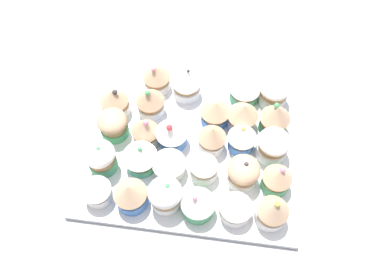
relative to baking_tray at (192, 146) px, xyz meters
The scene contains 29 objects.
ground_plane 2.10cm from the baking_tray, ahead, with size 180.00×180.00×3.00cm, color #9E9EA3.
baking_tray is the anchor object (origin of this frame).
cupcake_0 21.38cm from the baking_tray, 139.53° to the right, with size 5.70×5.70×6.49cm.
cupcake_1 17.19cm from the baking_tray, 124.86° to the right, with size 6.29×6.29×7.14cm.
cupcake_2 14.09cm from the baking_tray, 103.66° to the right, with size 6.31×6.31×7.39cm.
cupcake_3 14.72cm from the baking_tray, 78.06° to the right, with size 6.36×6.36×7.17cm.
cupcake_4 17.21cm from the baking_tray, 53.97° to the right, with size 6.10×6.10×6.88cm.
cupcake_5 21.63cm from the baking_tray, 39.83° to the right, with size 5.82×5.82×7.77cm.
cupcake_6 18.67cm from the baking_tray, 156.77° to the right, with size 6.05×6.05×7.50cm.
cupcake_7 11.76cm from the baking_tray, 147.46° to the right, with size 6.78×6.78×7.08cm.
cupcake_8 8.63cm from the baking_tray, 118.96° to the right, with size 6.63×6.63×7.25cm.
cupcake_9 8.15cm from the baking_tray, 63.75° to the right, with size 5.36×5.36×6.87cm.
cupcake_10 13.04cm from the baking_tray, 31.73° to the right, with size 6.26×6.26×6.81cm.
cupcake_11 18.76cm from the baking_tray, 22.29° to the right, with size 5.65×5.65×7.06cm.
cupcake_12 16.63cm from the baking_tray, behind, with size 6.06×6.06×6.26cm.
cupcake_13 10.21cm from the baking_tray, behind, with size 5.55×5.55×7.08cm.
cupcake_14 6.02cm from the baking_tray, behind, with size 6.51×6.51×7.68cm.
cupcake_15 5.84cm from the baking_tray, ahead, with size 5.65×5.65×7.14cm.
cupcake_16 10.72cm from the baking_tray, ahead, with size 5.73×5.73×7.08cm.
cupcake_17 16.45cm from the baking_tray, ahead, with size 6.39×6.39×6.53cm.
cupcake_18 18.55cm from the baking_tray, 160.60° to the left, with size 5.98×5.98×7.20cm.
cupcake_19 12.67cm from the baking_tray, 144.35° to the left, with size 5.97×5.97×7.67cm.
cupcake_20 8.36cm from the baking_tray, 56.96° to the left, with size 6.13×6.13×6.70cm.
cupcake_21 12.08cm from the baking_tray, 31.97° to the left, with size 6.30×6.30×7.05cm.
cupcake_22 17.78cm from the baking_tray, 20.26° to the left, with size 6.15×6.15×8.41cm.
cupcake_23 16.94cm from the baking_tray, 125.34° to the left, with size 5.89×5.89×7.06cm.
cupcake_24 13.50cm from the baking_tray, 102.72° to the left, with size 6.02×6.02×7.92cm.
cupcake_25 16.70cm from the baking_tray, 53.24° to the left, with size 6.60×6.60×6.83cm.
cupcake_26 20.77cm from the baking_tray, 39.48° to the left, with size 6.47×6.47×6.30cm.
Camera 1 is at (5.10, -38.47, 72.92)cm, focal length 37.21 mm.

